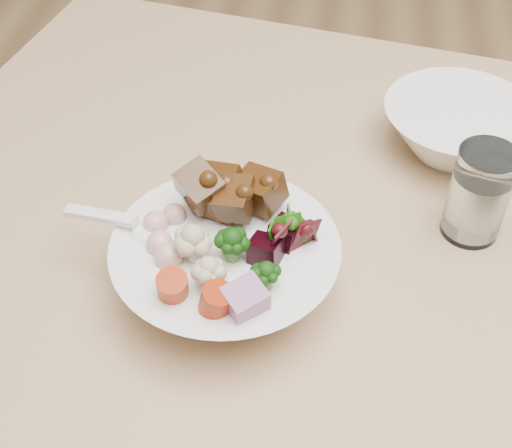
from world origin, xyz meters
name	(u,v)px	position (x,y,z in m)	size (l,w,h in m)	color
food_bowl	(228,264)	(-0.46, 0.07, 0.79)	(0.21, 0.21, 0.11)	white
soup_spoon	(137,229)	(-0.54, 0.08, 0.82)	(0.11, 0.05, 0.02)	white
water_glass	(478,197)	(-0.22, 0.19, 0.80)	(0.06, 0.06, 0.10)	white
side_bowl	(456,129)	(-0.23, 0.32, 0.78)	(0.17, 0.17, 0.06)	white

